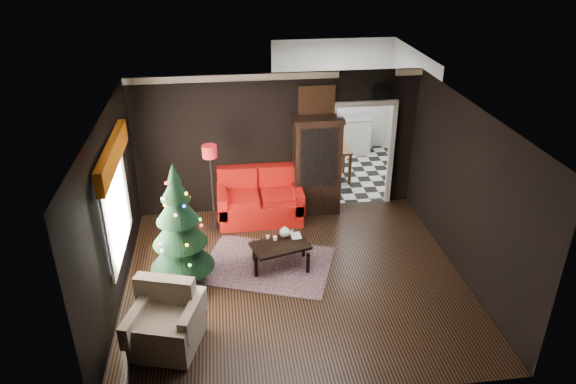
{
  "coord_description": "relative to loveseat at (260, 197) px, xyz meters",
  "views": [
    {
      "loc": [
        -1.04,
        -7.1,
        5.23
      ],
      "look_at": [
        0.0,
        0.9,
        1.15
      ],
      "focal_mm": 33.2,
      "sensor_mm": 36.0,
      "label": 1
    }
  ],
  "objects": [
    {
      "name": "loveseat",
      "position": [
        0.0,
        0.0,
        0.0
      ],
      "size": [
        1.7,
        0.9,
        1.0
      ],
      "primitive_type": null,
      "color": "maroon",
      "rests_on": "ground"
    },
    {
      "name": "kitchen_table",
      "position": [
        1.8,
        1.65,
        -0.12
      ],
      "size": [
        0.7,
        0.7,
        0.75
      ],
      "primitive_type": null,
      "color": "#522E17",
      "rests_on": "ground"
    },
    {
      "name": "coffee_table",
      "position": [
        0.2,
        -1.66,
        -0.28
      ],
      "size": [
        1.06,
        0.8,
        0.42
      ],
      "primitive_type": null,
      "rotation": [
        0.0,
        0.0,
        0.27
      ],
      "color": "black",
      "rests_on": "rug"
    },
    {
      "name": "valance",
      "position": [
        -2.23,
        -1.85,
        1.77
      ],
      "size": [
        0.12,
        2.1,
        0.35
      ],
      "primitive_type": "cube",
      "color": "#9E4C09",
      "rests_on": "wall_left"
    },
    {
      "name": "painting",
      "position": [
        1.15,
        0.41,
        1.75
      ],
      "size": [
        0.62,
        0.05,
        0.52
      ],
      "primitive_type": "cube",
      "color": "#C27F40",
      "rests_on": "wall_back"
    },
    {
      "name": "floor",
      "position": [
        0.4,
        -2.05,
        -0.5
      ],
      "size": [
        5.5,
        5.5,
        0.0
      ],
      "primitive_type": "plane",
      "color": "black",
      "rests_on": "ground"
    },
    {
      "name": "cup_a",
      "position": [
        0.01,
        -1.44,
        -0.04
      ],
      "size": [
        0.07,
        0.07,
        0.05
      ],
      "primitive_type": "cylinder",
      "rotation": [
        0.0,
        0.0,
        0.14
      ],
      "color": "white",
      "rests_on": "coffee_table"
    },
    {
      "name": "wall_back",
      "position": [
        0.4,
        0.45,
        0.9
      ],
      "size": [
        5.5,
        0.0,
        5.5
      ],
      "primitive_type": "plane",
      "rotation": [
        1.57,
        0.0,
        0.0
      ],
      "color": "black",
      "rests_on": "ground"
    },
    {
      "name": "teapot",
      "position": [
        0.31,
        -1.44,
        0.03
      ],
      "size": [
        0.25,
        0.25,
        0.19
      ],
      "primitive_type": null,
      "rotation": [
        0.0,
        0.0,
        0.26
      ],
      "color": "white",
      "rests_on": "coffee_table"
    },
    {
      "name": "wall_clock",
      "position": [
        2.35,
        0.4,
        1.88
      ],
      "size": [
        0.32,
        0.32,
        0.06
      ],
      "primitive_type": "cylinder",
      "color": "silver",
      "rests_on": "wall_back"
    },
    {
      "name": "wall_front",
      "position": [
        0.4,
        -4.55,
        0.9
      ],
      "size": [
        5.5,
        0.0,
        5.5
      ],
      "primitive_type": "plane",
      "rotation": [
        -1.57,
        0.0,
        0.0
      ],
      "color": "black",
      "rests_on": "ground"
    },
    {
      "name": "armchair",
      "position": [
        -1.56,
        -3.36,
        -0.04
      ],
      "size": [
        1.1,
        1.1,
        0.9
      ],
      "primitive_type": null,
      "rotation": [
        0.0,
        0.0,
        -0.3
      ],
      "color": "#C4B08E",
      "rests_on": "ground"
    },
    {
      "name": "kitchen_counter",
      "position": [
        2.1,
        3.15,
        -0.05
      ],
      "size": [
        1.8,
        0.6,
        0.9
      ],
      "primitive_type": "cube",
      "color": "silver",
      "rests_on": "ground"
    },
    {
      "name": "kitchen_window",
      "position": [
        2.1,
        3.4,
        1.2
      ],
      "size": [
        0.7,
        0.06,
        0.7
      ],
      "primitive_type": "cube",
      "color": "white",
      "rests_on": "ground"
    },
    {
      "name": "wall_right",
      "position": [
        3.15,
        -2.05,
        0.9
      ],
      "size": [
        0.0,
        5.5,
        5.5
      ],
      "primitive_type": "plane",
      "rotation": [
        1.57,
        0.0,
        -1.57
      ],
      "color": "black",
      "rests_on": "ground"
    },
    {
      "name": "curio_cabinet",
      "position": [
        1.15,
        0.22,
        0.45
      ],
      "size": [
        0.9,
        0.45,
        1.9
      ],
      "primitive_type": null,
      "color": "black",
      "rests_on": "ground"
    },
    {
      "name": "cup_b",
      "position": [
        0.13,
        -1.5,
        -0.04
      ],
      "size": [
        0.09,
        0.09,
        0.06
      ],
      "primitive_type": "cylinder",
      "rotation": [
        0.0,
        0.0,
        0.26
      ],
      "color": "white",
      "rests_on": "coffee_table"
    },
    {
      "name": "kitchen_floor",
      "position": [
        2.1,
        1.95,
        -0.5
      ],
      "size": [
        3.0,
        3.0,
        0.0
      ],
      "primitive_type": "plane",
      "color": "silver",
      "rests_on": "ground"
    },
    {
      "name": "wall_left",
      "position": [
        -2.35,
        -2.05,
        0.9
      ],
      "size": [
        0.0,
        5.5,
        5.5
      ],
      "primitive_type": "plane",
      "rotation": [
        1.57,
        0.0,
        1.57
      ],
      "color": "black",
      "rests_on": "ground"
    },
    {
      "name": "book",
      "position": [
        0.42,
        -1.44,
        0.05
      ],
      "size": [
        0.17,
        0.03,
        0.23
      ],
      "primitive_type": "imported",
      "rotation": [
        0.0,
        0.0,
        0.04
      ],
      "color": "tan",
      "rests_on": "coffee_table"
    },
    {
      "name": "doorway",
      "position": [
        2.1,
        0.45,
        0.55
      ],
      "size": [
        1.1,
        0.1,
        2.1
      ],
      "primitive_type": null,
      "color": "beige",
      "rests_on": "ground"
    },
    {
      "name": "floor_lamp",
      "position": [
        -0.9,
        -0.19,
        0.33
      ],
      "size": [
        0.33,
        0.33,
        1.71
      ],
      "primitive_type": null,
      "rotation": [
        0.0,
        0.0,
        0.17
      ],
      "color": "black",
      "rests_on": "ground"
    },
    {
      "name": "rug",
      "position": [
        -0.02,
        -1.6,
        -0.49
      ],
      "size": [
        2.51,
        2.16,
        0.01
      ],
      "primitive_type": "cube",
      "rotation": [
        0.0,
        0.0,
        -0.34
      ],
      "color": "#492B3F",
      "rests_on": "ground"
    },
    {
      "name": "ceiling",
      "position": [
        0.4,
        -2.05,
        2.3
      ],
      "size": [
        5.5,
        5.5,
        0.0
      ],
      "primitive_type": "plane",
      "rotation": [
        3.14,
        0.0,
        0.0
      ],
      "color": "white",
      "rests_on": "ground"
    },
    {
      "name": "left_window",
      "position": [
        -2.31,
        -1.85,
        0.95
      ],
      "size": [
        0.05,
        1.6,
        1.4
      ],
      "primitive_type": "cube",
      "color": "white",
      "rests_on": "wall_left"
    },
    {
      "name": "christmas_tree",
      "position": [
        -1.4,
        -1.85,
        0.55
      ],
      "size": [
        1.29,
        1.29,
        1.96
      ],
      "primitive_type": null,
      "rotation": [
        0.0,
        0.0,
        0.31
      ],
      "color": "black",
      "rests_on": "ground"
    }
  ]
}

